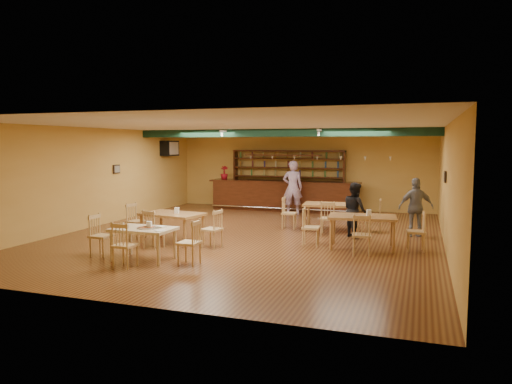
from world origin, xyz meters
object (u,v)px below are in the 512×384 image
at_px(bar_counter, 283,196).
at_px(patron_right_a, 355,210).
at_px(dining_table_c, 172,228).
at_px(patron_bar, 293,188).
at_px(dining_table_b, 331,217).
at_px(near_table, 144,244).
at_px(dining_table_d, 362,232).

height_order(bar_counter, patron_right_a, patron_right_a).
relative_size(dining_table_c, patron_bar, 0.80).
bearing_deg(bar_counter, patron_bar, -55.06).
bearing_deg(dining_table_b, patron_right_a, -49.73).
bearing_deg(dining_table_c, near_table, -70.58).
relative_size(bar_counter, near_table, 4.36).
bearing_deg(near_table, patron_bar, 81.30).
distance_m(bar_counter, dining_table_c, 6.78).
xyz_separation_m(dining_table_d, patron_bar, (-3.03, 4.93, 0.57)).
distance_m(dining_table_b, dining_table_c, 4.68).
relative_size(near_table, patron_bar, 0.68).
bearing_deg(bar_counter, patron_right_a, -53.38).
height_order(dining_table_c, patron_right_a, patron_right_a).
bearing_deg(bar_counter, dining_table_c, -98.76).
bearing_deg(bar_counter, dining_table_d, -57.95).
xyz_separation_m(dining_table_b, near_table, (-3.18, -4.95, -0.04)).
relative_size(dining_table_c, dining_table_d, 0.97).
distance_m(dining_table_b, dining_table_d, 2.48).
relative_size(bar_counter, patron_bar, 2.97).
bearing_deg(dining_table_c, bar_counter, 91.30).
xyz_separation_m(dining_table_c, dining_table_d, (4.64, 0.94, 0.01)).
bearing_deg(near_table, dining_table_d, 33.41).
height_order(dining_table_b, patron_right_a, patron_right_a).
bearing_deg(near_table, bar_counter, 86.04).
distance_m(bar_counter, dining_table_b, 4.33).
bearing_deg(patron_bar, dining_table_d, 107.46).
bearing_deg(patron_right_a, dining_table_c, 82.93).
distance_m(bar_counter, near_table, 8.55).
xyz_separation_m(bar_counter, patron_right_a, (3.25, -4.37, 0.18)).
bearing_deg(patron_right_a, dining_table_b, 9.33).
bearing_deg(near_table, patron_right_a, 47.16).
distance_m(bar_counter, patron_bar, 1.08).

